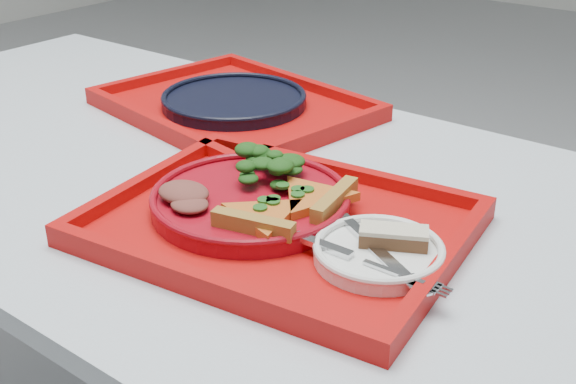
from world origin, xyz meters
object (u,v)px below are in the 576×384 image
object	(u,v)px
dinner_plate	(251,202)
dessert_bar	(394,237)
tray_far	(234,109)
navy_plate	(234,101)
tray_main	(279,228)

from	to	relation	value
dinner_plate	dessert_bar	distance (m)	0.21
tray_far	navy_plate	world-z (taller)	navy_plate
tray_main	tray_far	xyz separation A→B (m)	(-0.34, 0.30, 0.00)
tray_main	tray_far	size ratio (longest dim) A/B	1.00
tray_far	dessert_bar	bearing A→B (deg)	-19.81
dessert_bar	tray_main	bearing A→B (deg)	159.59
tray_main	dessert_bar	world-z (taller)	dessert_bar
tray_main	navy_plate	world-z (taller)	navy_plate
dinner_plate	navy_plate	bearing A→B (deg)	134.27
tray_far	navy_plate	size ratio (longest dim) A/B	1.73
tray_far	navy_plate	distance (m)	0.01
dinner_plate	navy_plate	distance (m)	0.40
navy_plate	dessert_bar	xyz separation A→B (m)	(0.49, -0.28, 0.02)
tray_far	navy_plate	bearing A→B (deg)	9.94
dinner_plate	dessert_bar	world-z (taller)	dessert_bar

